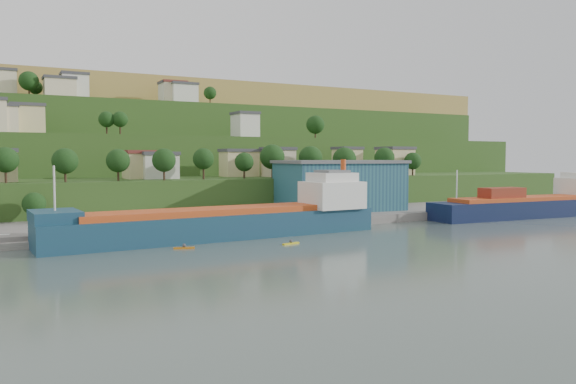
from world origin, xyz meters
TOP-DOWN VIEW (x-y plane):
  - ground at (0.00, 0.00)m, footprint 500.00×500.00m
  - quay at (20.00, 28.00)m, footprint 220.00×26.00m
  - hillside at (-0.03, 168.73)m, footprint 360.00×210.43m
  - cargo_ship_near at (-5.01, 10.38)m, footprint 66.56×13.81m
  - cargo_ship_far at (79.89, 8.84)m, footprint 58.42×13.66m
  - warehouse at (33.70, 31.00)m, footprint 32.16×20.95m
  - kayak_orange at (-17.08, 1.45)m, footprint 3.58×1.70m
  - kayak_yellow at (1.29, -2.73)m, footprint 3.59×1.40m

SIDE VIEW (x-z plane):
  - ground at x=0.00m, z-range 0.00..0.00m
  - quay at x=20.00m, z-range -2.00..2.00m
  - hillside at x=-0.03m, z-range -47.92..48.08m
  - kayak_yellow at x=1.29m, z-range -0.18..0.70m
  - kayak_orange at x=-17.08m, z-range -0.18..0.71m
  - cargo_ship_far at x=79.89m, z-range -5.38..10.35m
  - cargo_ship_near at x=-5.01m, z-range -5.78..11.21m
  - warehouse at x=33.70m, z-range 2.03..14.83m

